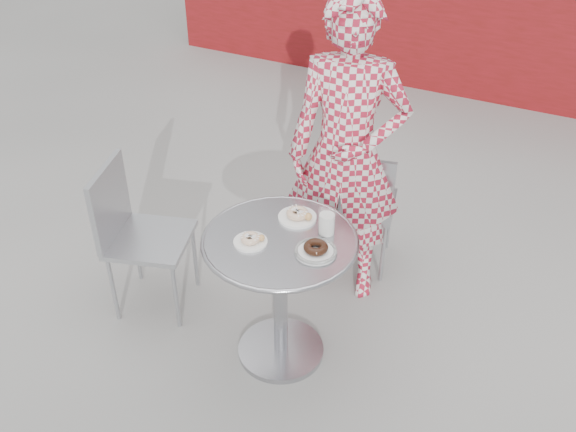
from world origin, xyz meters
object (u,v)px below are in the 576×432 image
at_px(plate_far, 298,215).
at_px(milk_cup, 327,223).
at_px(chair_left, 152,264).
at_px(bistro_table, 280,269).
at_px(seated_person, 347,155).
at_px(plate_near, 251,240).
at_px(plate_checker, 316,250).
at_px(chair_far, 359,228).

bearing_deg(plate_far, milk_cup, -15.21).
height_order(chair_left, plate_far, chair_left).
bearing_deg(bistro_table, plate_far, 89.27).
bearing_deg(seated_person, plate_near, -114.74).
height_order(seated_person, plate_checker, seated_person).
height_order(plate_near, milk_cup, milk_cup).
relative_size(chair_left, seated_person, 0.50).
bearing_deg(plate_checker, milk_cup, 96.57).
relative_size(chair_far, plate_far, 4.44).
bearing_deg(milk_cup, bistro_table, -141.65).
distance_m(plate_near, milk_cup, 0.36).
bearing_deg(chair_far, seated_person, 72.80).
xyz_separation_m(chair_left, plate_far, (0.82, 0.15, 0.49)).
bearing_deg(chair_left, milk_cup, -101.12).
height_order(plate_checker, milk_cup, milk_cup).
bearing_deg(chair_left, chair_far, -63.06).
distance_m(plate_checker, milk_cup, 0.16).
xyz_separation_m(seated_person, plate_near, (-0.15, -0.75, -0.11)).
xyz_separation_m(chair_left, plate_checker, (1.01, -0.05, 0.49)).
distance_m(chair_far, chair_left, 1.24).
height_order(chair_left, milk_cup, same).
bearing_deg(seated_person, plate_far, -108.89).
relative_size(chair_left, milk_cup, 6.92).
height_order(bistro_table, chair_far, chair_far).
xyz_separation_m(bistro_table, plate_far, (0.00, 0.18, 0.20)).
bearing_deg(milk_cup, plate_far, 164.79).
bearing_deg(plate_far, seated_person, 84.23).
distance_m(seated_person, plate_far, 0.49).
bearing_deg(chair_far, milk_cup, 84.80).
bearing_deg(plate_checker, plate_near, -167.28).
height_order(bistro_table, chair_left, chair_left).
relative_size(plate_far, plate_checker, 0.96).
relative_size(seated_person, plate_far, 9.32).
bearing_deg(chair_far, chair_left, 31.02).
bearing_deg(plate_checker, seated_person, 101.54).
height_order(bistro_table, plate_checker, plate_checker).
xyz_separation_m(plate_far, plate_near, (-0.11, -0.27, -0.00)).
height_order(chair_far, plate_checker, chair_far).
bearing_deg(seated_person, plate_checker, -91.58).
distance_m(chair_left, seated_person, 1.23).
distance_m(bistro_table, plate_far, 0.27).
bearing_deg(plate_near, bistro_table, 39.93).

